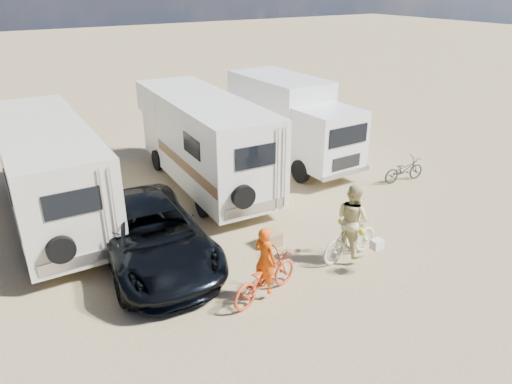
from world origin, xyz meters
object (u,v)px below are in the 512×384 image
rv_main (204,143)px  box_truck (293,122)px  bike_woman (351,239)px  cooler (255,201)px  rider_woman (352,225)px  bike_parked (404,170)px  rv_left (50,175)px  dark_suv (152,235)px  crate (271,238)px  bike_man (265,277)px  rider_man (265,267)px

rv_main → box_truck: bearing=7.7°
bike_woman → cooler: bike_woman is taller
rider_woman → bike_parked: (5.15, 2.88, -0.51)m
rv_left → dark_suv: size_ratio=1.38×
rider_woman → bike_parked: rider_woman is taller
rv_left → rider_woman: (6.04, -6.17, -0.54)m
cooler → crate: cooler is taller
bike_man → rider_woman: 2.82m
rv_left → rider_man: (3.26, -6.41, -0.69)m
bike_man → crate: bearing=-52.1°
rv_main → rider_woman: size_ratio=3.90×
bike_parked → bike_woman: bearing=125.7°
bike_woman → rv_left: bearing=40.5°
dark_suv → bike_woman: dark_suv is taller
bike_man → cooler: 4.69m
bike_woman → crate: bearing=36.4°
rv_main → cooler: rv_main is taller
bike_man → bike_woman: bearing=-100.3°
box_truck → cooler: (-3.41, -2.76, -1.42)m
rider_woman → cooler: rider_woman is taller
bike_woman → crate: 2.16m
rv_main → bike_man: rv_main is taller
bike_woman → crate: (-1.38, 1.63, -0.36)m
bike_woman → cooler: (-0.50, 3.86, -0.35)m
rv_main → rider_man: size_ratio=4.64×
bike_woman → dark_suv: bearing=55.6°
rv_left → dark_suv: (1.66, -3.59, -0.74)m
rv_main → bike_man: (-1.73, -6.55, -1.03)m
bike_parked → crate: (-6.53, -1.25, -0.24)m
cooler → rv_left: bearing=144.5°
rv_main → rv_left: bearing=-175.0°
rv_main → cooler: 2.86m
dark_suv → bike_woman: (4.38, -2.58, -0.19)m
rv_main → box_truck: (3.95, 0.30, 0.06)m
bike_parked → cooler: bike_parked is taller
rv_main → rv_left: size_ratio=1.00×
dark_suv → bike_parked: 9.55m
bike_man → bike_parked: bearing=-83.7°
bike_man → rider_man: 0.28m
box_truck → cooler: box_truck is taller
bike_man → bike_parked: size_ratio=1.19×
box_truck → bike_parked: bearing=-59.8°
bike_man → crate: 2.35m
box_truck → bike_woman: bearing=-114.5°
cooler → rider_man: bearing=-131.9°
rider_man → rider_woman: rider_woman is taller
bike_man → cooler: (2.28, 4.09, -0.32)m
box_truck → rv_left: bearing=-177.9°
bike_parked → rider_man: bearing=117.9°
rv_main → crate: bearing=-90.8°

